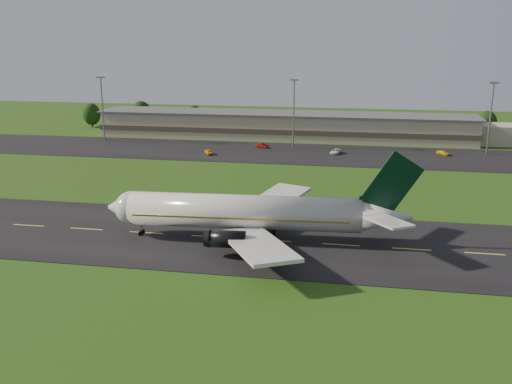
% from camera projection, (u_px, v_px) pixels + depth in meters
% --- Properties ---
extents(ground, '(360.00, 360.00, 0.00)m').
position_uv_depth(ground, '(209.00, 237.00, 95.51)').
color(ground, '#2B4C13').
rests_on(ground, ground).
extents(taxiway, '(220.00, 30.00, 0.10)m').
position_uv_depth(taxiway, '(209.00, 237.00, 95.50)').
color(taxiway, black).
rests_on(taxiway, ground).
extents(apron, '(260.00, 30.00, 0.10)m').
position_uv_depth(apron, '(273.00, 153.00, 163.81)').
color(apron, black).
rests_on(apron, ground).
extents(airliner, '(51.30, 42.11, 15.57)m').
position_uv_depth(airliner, '(249.00, 213.00, 93.14)').
color(airliner, silver).
rests_on(airliner, ground).
extents(terminal, '(145.00, 16.00, 8.40)m').
position_uv_depth(terminal, '(303.00, 127.00, 184.61)').
color(terminal, tan).
rests_on(terminal, ground).
extents(light_mast_west, '(2.40, 1.20, 20.35)m').
position_uv_depth(light_mast_west, '(102.00, 101.00, 177.36)').
color(light_mast_west, gray).
rests_on(light_mast_west, ground).
extents(light_mast_centre, '(2.40, 1.20, 20.35)m').
position_uv_depth(light_mast_centre, '(294.00, 105.00, 167.16)').
color(light_mast_centre, gray).
rests_on(light_mast_centre, ground).
extents(light_mast_east, '(2.40, 1.20, 20.35)m').
position_uv_depth(light_mast_east, '(491.00, 110.00, 157.82)').
color(light_mast_east, gray).
rests_on(light_mast_east, ground).
extents(tree_line, '(196.34, 9.16, 10.13)m').
position_uv_depth(tree_line, '(372.00, 121.00, 190.11)').
color(tree_line, black).
rests_on(tree_line, ground).
extents(service_vehicle_a, '(3.42, 4.15, 1.33)m').
position_uv_depth(service_vehicle_a, '(209.00, 152.00, 160.79)').
color(service_vehicle_a, '#F0A30E').
rests_on(service_vehicle_a, apron).
extents(service_vehicle_b, '(4.13, 2.57, 1.29)m').
position_uv_depth(service_vehicle_b, '(262.00, 146.00, 170.33)').
color(service_vehicle_b, maroon).
rests_on(service_vehicle_b, apron).
extents(service_vehicle_c, '(3.42, 5.23, 1.34)m').
position_uv_depth(service_vehicle_c, '(336.00, 151.00, 161.84)').
color(service_vehicle_c, white).
rests_on(service_vehicle_c, apron).
extents(service_vehicle_d, '(4.21, 3.94, 1.19)m').
position_uv_depth(service_vehicle_d, '(444.00, 153.00, 159.98)').
color(service_vehicle_d, gold).
rests_on(service_vehicle_d, apron).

